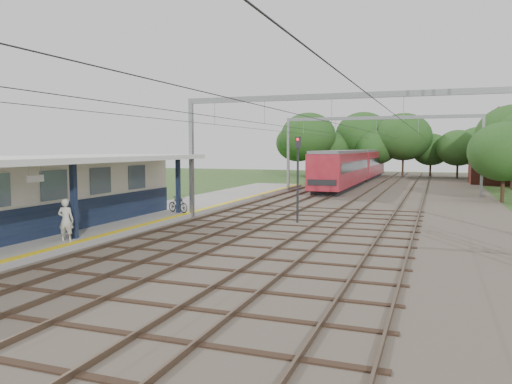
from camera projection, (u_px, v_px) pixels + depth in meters
The scene contains 14 objects.
ground at pixel (102, 302), 13.55m from camera, with size 160.00×160.00×0.00m, color #2D4C1E.
ballast_bed at pixel (378, 199), 40.26m from camera, with size 18.00×90.00×0.10m, color #473D33.
platform at pixel (146, 216), 29.19m from camera, with size 5.00×52.00×0.35m, color gray.
yellow_stripe at pixel (180, 215), 28.41m from camera, with size 0.45×52.00×0.01m, color yellow.
station_building at pixel (36, 194), 22.95m from camera, with size 3.41×18.00×3.40m.
canopy at pixel (37, 160), 21.49m from camera, with size 6.40×20.00×3.44m.
rail_tracks at pixel (347, 196), 41.10m from camera, with size 11.80×88.00×0.15m.
catenary_system at pixel (363, 129), 35.57m from camera, with size 17.22×88.00×7.00m.
tree_band at pixel (401, 142), 65.27m from camera, with size 31.72×30.88×8.82m.
house_far at pixel (508, 156), 56.48m from camera, with size 8.00×6.12×8.66m.
person at pixel (66, 220), 20.44m from camera, with size 0.64×0.42×1.75m, color beige.
bicycle at pixel (178, 205), 29.54m from camera, with size 0.45×1.58×0.95m, color black.
train at pixel (356, 165), 58.20m from camera, with size 2.91×36.19×3.82m.
signal_post at pixel (298, 167), 27.01m from camera, with size 0.37×0.32×4.78m.
Camera 1 is at (8.47, -11.00, 4.18)m, focal length 35.00 mm.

